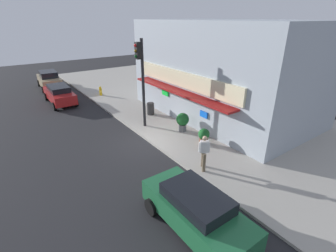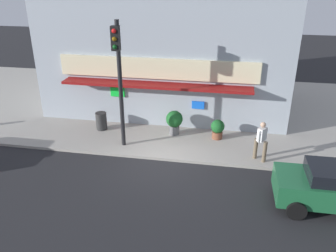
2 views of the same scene
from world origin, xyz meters
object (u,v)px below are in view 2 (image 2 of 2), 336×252
(traffic_light, at_px, (119,70))
(potted_plant_by_window, at_px, (174,121))
(trash_can, at_px, (101,121))
(pedestrian, at_px, (261,140))
(potted_plant_by_doorway, at_px, (218,128))

(traffic_light, height_order, potted_plant_by_window, traffic_light)
(trash_can, height_order, pedestrian, pedestrian)
(potted_plant_by_doorway, distance_m, potted_plant_by_window, 2.06)
(trash_can, height_order, potted_plant_by_doorway, potted_plant_by_doorway)
(trash_can, xyz_separation_m, potted_plant_by_doorway, (5.65, -0.01, 0.07))
(trash_can, relative_size, potted_plant_by_window, 0.74)
(trash_can, distance_m, potted_plant_by_doorway, 5.65)
(potted_plant_by_window, bearing_deg, potted_plant_by_doorway, -3.31)
(pedestrian, distance_m, potted_plant_by_window, 4.28)
(traffic_light, distance_m, pedestrian, 6.44)
(trash_can, bearing_deg, potted_plant_by_window, 1.67)
(trash_can, bearing_deg, traffic_light, -44.17)
(trash_can, xyz_separation_m, potted_plant_by_window, (3.60, 0.11, 0.25))
(potted_plant_by_doorway, bearing_deg, traffic_light, -160.03)
(potted_plant_by_doorway, xyz_separation_m, potted_plant_by_window, (-2.05, 0.12, 0.18))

